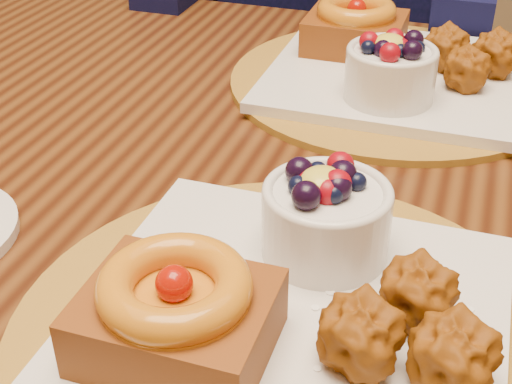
# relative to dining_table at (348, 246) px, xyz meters

# --- Properties ---
(dining_table) EXTENTS (1.60, 0.90, 0.76)m
(dining_table) POSITION_rel_dining_table_xyz_m (0.00, 0.00, 0.00)
(dining_table) COLOR black
(dining_table) RESTS_ON ground
(place_setting_near) EXTENTS (0.38, 0.38, 0.09)m
(place_setting_near) POSITION_rel_dining_table_xyz_m (-0.00, -0.21, 0.10)
(place_setting_near) COLOR brown
(place_setting_near) RESTS_ON dining_table
(place_setting_far) EXTENTS (0.38, 0.38, 0.09)m
(place_setting_far) POSITION_rel_dining_table_xyz_m (-0.00, 0.21, 0.10)
(place_setting_far) COLOR brown
(place_setting_far) RESTS_ON dining_table
(chair_far) EXTENTS (0.61, 0.61, 0.99)m
(chair_far) POSITION_rel_dining_table_xyz_m (-0.20, 0.66, -0.13)
(chair_far) COLOR black
(chair_far) RESTS_ON ground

